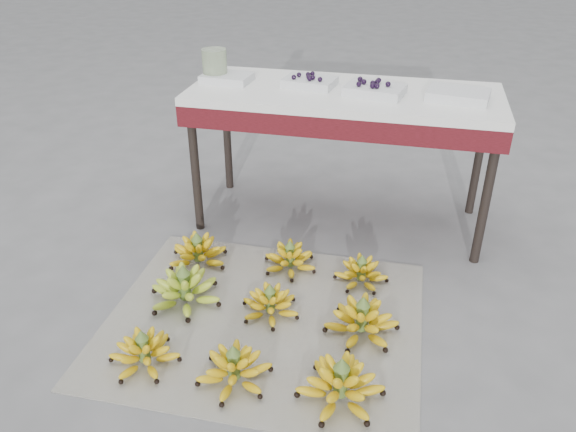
% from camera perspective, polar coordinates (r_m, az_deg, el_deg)
% --- Properties ---
extents(ground, '(60.00, 60.00, 0.00)m').
position_cam_1_polar(ground, '(2.28, 0.02, -11.33)').
color(ground, '#5B5B5D').
rests_on(ground, ground).
extents(newspaper_mat, '(1.26, 1.06, 0.01)m').
position_cam_1_polar(newspaper_mat, '(2.31, -2.47, -10.54)').
color(newspaper_mat, silver).
rests_on(newspaper_mat, ground).
extents(bunch_front_left, '(0.28, 0.28, 0.16)m').
position_cam_1_polar(bunch_front_left, '(2.15, -14.41, -13.26)').
color(bunch_front_left, yellow).
rests_on(bunch_front_left, newspaper_mat).
extents(bunch_front_center, '(0.34, 0.34, 0.16)m').
position_cam_1_polar(bunch_front_center, '(2.03, -5.48, -15.19)').
color(bunch_front_center, yellow).
rests_on(bunch_front_center, newspaper_mat).
extents(bunch_front_right, '(0.34, 0.34, 0.18)m').
position_cam_1_polar(bunch_front_right, '(1.97, 5.37, -16.72)').
color(bunch_front_right, yellow).
rests_on(bunch_front_right, newspaper_mat).
extents(bunch_mid_left, '(0.35, 0.35, 0.19)m').
position_cam_1_polar(bunch_mid_left, '(2.40, -10.43, -7.35)').
color(bunch_mid_left, '#88B631').
rests_on(bunch_mid_left, newspaper_mat).
extents(bunch_mid_center, '(0.32, 0.32, 0.15)m').
position_cam_1_polar(bunch_mid_center, '(2.31, -1.82, -8.91)').
color(bunch_mid_center, yellow).
rests_on(bunch_mid_center, newspaper_mat).
extents(bunch_mid_right, '(0.29, 0.29, 0.18)m').
position_cam_1_polar(bunch_mid_right, '(2.23, 7.51, -10.50)').
color(bunch_mid_right, yellow).
rests_on(bunch_mid_right, newspaper_mat).
extents(bunch_back_left, '(0.35, 0.35, 0.17)m').
position_cam_1_polar(bunch_back_left, '(2.63, -9.11, -3.71)').
color(bunch_back_left, yellow).
rests_on(bunch_back_left, newspaper_mat).
extents(bunch_back_center, '(0.31, 0.31, 0.15)m').
position_cam_1_polar(bunch_back_center, '(2.57, 0.19, -4.37)').
color(bunch_back_center, yellow).
rests_on(bunch_back_center, newspaper_mat).
extents(bunch_back_right, '(0.30, 0.30, 0.14)m').
position_cam_1_polar(bunch_back_right, '(2.50, 7.45, -5.74)').
color(bunch_back_right, yellow).
rests_on(bunch_back_right, newspaper_mat).
extents(vendor_table, '(1.47, 0.59, 0.70)m').
position_cam_1_polar(vendor_table, '(2.75, 5.68, 11.00)').
color(vendor_table, black).
rests_on(vendor_table, ground).
extents(tray_far_left, '(0.25, 0.19, 0.04)m').
position_cam_1_polar(tray_far_left, '(2.85, -6.21, 13.78)').
color(tray_far_left, silver).
rests_on(tray_far_left, vendor_table).
extents(tray_left, '(0.26, 0.21, 0.06)m').
position_cam_1_polar(tray_left, '(2.77, 2.19, 13.47)').
color(tray_left, silver).
rests_on(tray_left, vendor_table).
extents(tray_right, '(0.29, 0.23, 0.07)m').
position_cam_1_polar(tray_right, '(2.67, 8.80, 12.58)').
color(tray_right, silver).
rests_on(tray_right, vendor_table).
extents(tray_far_right, '(0.29, 0.23, 0.04)m').
position_cam_1_polar(tray_far_right, '(2.68, 16.90, 11.69)').
color(tray_far_right, silver).
rests_on(tray_far_right, vendor_table).
extents(glass_jar, '(0.13, 0.13, 0.15)m').
position_cam_1_polar(glass_jar, '(2.87, -7.46, 14.98)').
color(glass_jar, beige).
rests_on(glass_jar, vendor_table).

